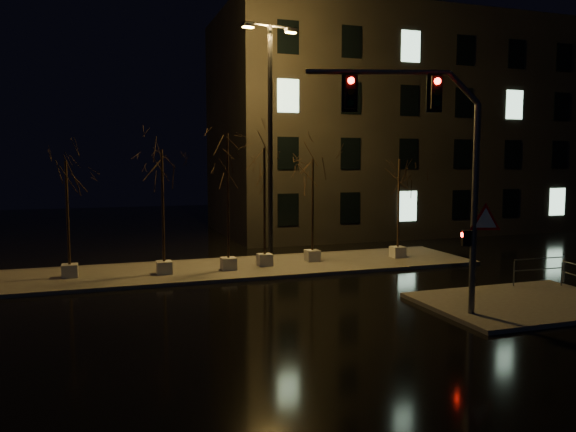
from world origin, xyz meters
name	(u,v)px	position (x,y,z in m)	size (l,w,h in m)	color
ground	(290,299)	(0.00, 0.00, 0.00)	(90.00, 90.00, 0.00)	black
median	(249,268)	(0.00, 6.00, 0.07)	(22.00, 5.00, 0.15)	#4D4944
sidewalk_corner	(524,303)	(7.50, -3.50, 0.07)	(7.00, 5.00, 0.15)	#4D4944
building	(390,128)	(14.00, 18.00, 7.50)	(25.00, 12.00, 15.00)	black
tree_0	(67,187)	(-7.81, 6.01, 3.98)	(1.80, 1.80, 5.05)	#AEABA2
tree_1	(162,177)	(-3.94, 5.46, 4.35)	(1.80, 1.80, 5.53)	#AEABA2
tree_2	(228,164)	(-1.08, 5.46, 4.93)	(1.80, 1.80, 6.30)	#AEABA2
tree_3	(264,174)	(0.76, 5.88, 4.43)	(1.80, 1.80, 5.64)	#AEABA2
tree_4	(313,182)	(3.31, 6.25, 4.05)	(1.80, 1.80, 5.14)	#AEABA2
tree_5	(399,181)	(7.84, 5.89, 4.05)	(1.80, 1.80, 5.13)	#AEABA2
traffic_signal_mast	(437,156)	(3.52, -3.91, 5.21)	(6.07, 1.89, 7.70)	#585C60
streetlight_main	(270,127)	(1.29, 6.66, 6.66)	(2.82, 0.81, 11.28)	black
guard_rail_a	(540,267)	(10.00, -1.50, 0.84)	(2.46, 0.13, 1.06)	#585C60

